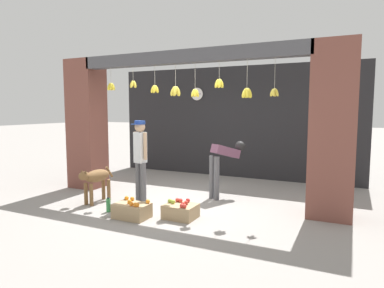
{
  "coord_description": "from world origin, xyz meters",
  "views": [
    {
      "loc": [
        2.89,
        -5.62,
        1.78
      ],
      "look_at": [
        0.0,
        0.42,
        1.08
      ],
      "focal_mm": 32.0,
      "sensor_mm": 36.0,
      "label": 1
    }
  ],
  "objects_px": {
    "water_bottle": "(108,205)",
    "wall_clock": "(197,94)",
    "dog": "(96,178)",
    "fruit_crate_oranges": "(132,210)",
    "worker_stooping": "(224,161)",
    "fruit_crate_apples": "(181,211)",
    "shopkeeper": "(140,155)"
  },
  "relations": [
    {
      "from": "dog",
      "to": "shopkeeper",
      "type": "xyz_separation_m",
      "value": [
        0.75,
        0.39,
        0.44
      ]
    },
    {
      "from": "worker_stooping",
      "to": "wall_clock",
      "type": "xyz_separation_m",
      "value": [
        -1.53,
        2.05,
        1.42
      ]
    },
    {
      "from": "water_bottle",
      "to": "wall_clock",
      "type": "xyz_separation_m",
      "value": [
        -0.08,
        3.83,
        2.04
      ]
    },
    {
      "from": "fruit_crate_oranges",
      "to": "wall_clock",
      "type": "bearing_deg",
      "value": 99.32
    },
    {
      "from": "dog",
      "to": "wall_clock",
      "type": "relative_size",
      "value": 2.41
    },
    {
      "from": "water_bottle",
      "to": "wall_clock",
      "type": "bearing_deg",
      "value": 91.24
    },
    {
      "from": "shopkeeper",
      "to": "worker_stooping",
      "type": "bearing_deg",
      "value": -126.73
    },
    {
      "from": "fruit_crate_apples",
      "to": "wall_clock",
      "type": "relative_size",
      "value": 1.44
    },
    {
      "from": "dog",
      "to": "worker_stooping",
      "type": "relative_size",
      "value": 0.77
    },
    {
      "from": "dog",
      "to": "fruit_crate_oranges",
      "type": "xyz_separation_m",
      "value": [
        1.14,
        -0.46,
        -0.34
      ]
    },
    {
      "from": "worker_stooping",
      "to": "water_bottle",
      "type": "relative_size",
      "value": 4.32
    },
    {
      "from": "shopkeeper",
      "to": "worker_stooping",
      "type": "distance_m",
      "value": 1.65
    },
    {
      "from": "dog",
      "to": "fruit_crate_apples",
      "type": "relative_size",
      "value": 1.67
    },
    {
      "from": "fruit_crate_apples",
      "to": "water_bottle",
      "type": "bearing_deg",
      "value": -169.25
    },
    {
      "from": "dog",
      "to": "wall_clock",
      "type": "xyz_separation_m",
      "value": [
        0.5,
        3.47,
        1.7
      ]
    },
    {
      "from": "shopkeeper",
      "to": "wall_clock",
      "type": "bearing_deg",
      "value": -70.67
    },
    {
      "from": "fruit_crate_oranges",
      "to": "fruit_crate_apples",
      "type": "bearing_deg",
      "value": 25.34
    },
    {
      "from": "worker_stooping",
      "to": "fruit_crate_oranges",
      "type": "xyz_separation_m",
      "value": [
        -0.89,
        -1.87,
        -0.62
      ]
    },
    {
      "from": "wall_clock",
      "to": "fruit_crate_oranges",
      "type": "bearing_deg",
      "value": -80.68
    },
    {
      "from": "dog",
      "to": "fruit_crate_oranges",
      "type": "relative_size",
      "value": 1.52
    },
    {
      "from": "dog",
      "to": "water_bottle",
      "type": "height_order",
      "value": "dog"
    },
    {
      "from": "shopkeeper",
      "to": "water_bottle",
      "type": "height_order",
      "value": "shopkeeper"
    },
    {
      "from": "dog",
      "to": "worker_stooping",
      "type": "height_order",
      "value": "worker_stooping"
    },
    {
      "from": "dog",
      "to": "worker_stooping",
      "type": "bearing_deg",
      "value": 129.86
    },
    {
      "from": "shopkeeper",
      "to": "water_bottle",
      "type": "xyz_separation_m",
      "value": [
        -0.16,
        -0.75,
        -0.78
      ]
    },
    {
      "from": "dog",
      "to": "wall_clock",
      "type": "height_order",
      "value": "wall_clock"
    },
    {
      "from": "wall_clock",
      "to": "fruit_crate_apples",
      "type": "bearing_deg",
      "value": -69.2
    },
    {
      "from": "dog",
      "to": "shopkeeper",
      "type": "bearing_deg",
      "value": 122.72
    },
    {
      "from": "worker_stooping",
      "to": "water_bottle",
      "type": "distance_m",
      "value": 2.38
    },
    {
      "from": "worker_stooping",
      "to": "dog",
      "type": "bearing_deg",
      "value": -116.79
    },
    {
      "from": "shopkeeper",
      "to": "water_bottle",
      "type": "bearing_deg",
      "value": 92.36
    },
    {
      "from": "worker_stooping",
      "to": "fruit_crate_apples",
      "type": "xyz_separation_m",
      "value": [
        -0.17,
        -1.53,
        -0.62
      ]
    }
  ]
}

